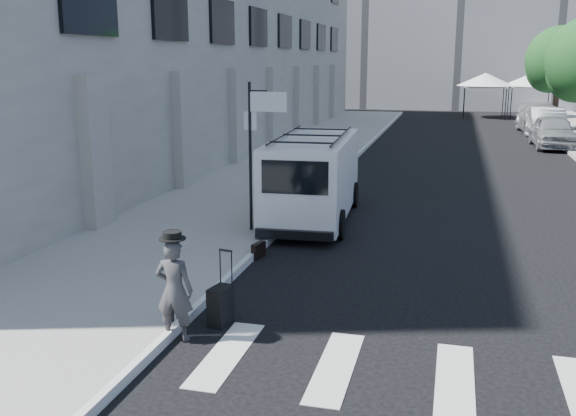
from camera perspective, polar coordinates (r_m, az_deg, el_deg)
The scene contains 14 objects.
ground at distance 11.96m, azimuth 4.01°, elevation -7.25°, with size 120.00×120.00×0.00m, color black.
sidewalk_left at distance 28.05m, azimuth 1.48°, elevation 4.72°, with size 4.50×48.00×0.15m, color gray.
building_left at distance 32.08m, azimuth -10.84°, elevation 16.16°, with size 10.00×44.00×12.00m, color gray.
sign_pole at distance 14.97m, azimuth -2.54°, elevation 7.33°, with size 1.03×0.07×3.50m.
tree_far at distance 40.57m, azimuth 22.81°, elevation 11.84°, with size 3.80×3.83×6.03m.
tent_left at distance 49.10m, azimuth 17.15°, elevation 10.83°, with size 4.00×4.00×3.20m.
tent_right at distance 49.83m, azimuth 20.86°, elevation 10.59°, with size 4.00×4.00×3.20m.
businessman at distance 9.77m, azimuth -10.07°, elevation -7.23°, with size 0.58×0.38×1.58m, color #39393C.
briefcase at distance 13.73m, azimuth -2.64°, elevation -3.78°, with size 0.12×0.44×0.34m, color black.
suitcase at distance 10.41m, azimuth -6.02°, elevation -8.60°, with size 0.34×0.47×1.19m.
cargo_van at distance 16.93m, azimuth 2.31°, elevation 2.80°, with size 2.29×5.84×2.18m.
parked_car_a at distance 33.41m, azimuth 22.49°, elevation 6.30°, with size 1.83×4.55×1.55m, color gray.
parked_car_b at distance 37.31m, azimuth 22.01°, elevation 7.01°, with size 1.73×4.96×1.64m, color slate.
parked_car_c at distance 39.66m, azimuth 21.59°, elevation 7.36°, with size 2.30×5.66×1.64m, color #9A9CA1.
Camera 1 is at (2.00, -11.04, 4.15)m, focal length 40.00 mm.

